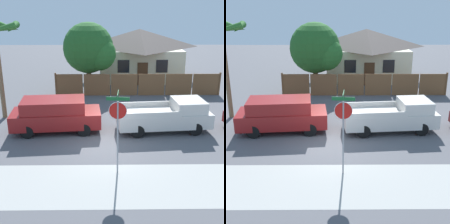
{
  "view_description": "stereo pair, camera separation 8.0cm",
  "coord_description": "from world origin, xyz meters",
  "views": [
    {
      "loc": [
        0.21,
        -14.35,
        6.85
      ],
      "look_at": [
        0.42,
        0.58,
        1.6
      ],
      "focal_mm": 50.0,
      "sensor_mm": 36.0,
      "label": 1
    },
    {
      "loc": [
        0.29,
        -14.35,
        6.85
      ],
      "look_at": [
        0.42,
        0.58,
        1.6
      ],
      "focal_mm": 50.0,
      "sensor_mm": 36.0,
      "label": 2
    }
  ],
  "objects": [
    {
      "name": "sidewalk_strip",
      "position": [
        0.0,
        -3.6,
        0.0
      ],
      "size": [
        36.0,
        3.2,
        0.01
      ],
      "color": "#A3A39E",
      "rests_on": "ground"
    },
    {
      "name": "orange_pickup",
      "position": [
        3.53,
        2.0,
        0.86
      ],
      "size": [
        5.28,
        2.43,
        1.77
      ],
      "rotation": [
        0.0,
        0.0,
        0.09
      ],
      "color": "silver",
      "rests_on": "ground"
    },
    {
      "name": "house",
      "position": [
        3.22,
        15.7,
        2.35
      ],
      "size": [
        7.95,
        7.56,
        4.53
      ],
      "color": "beige",
      "rests_on": "ground"
    },
    {
      "name": "oak_tree",
      "position": [
        -1.14,
        10.51,
        3.38
      ],
      "size": [
        4.19,
        3.99,
        5.47
      ],
      "color": "brown",
      "rests_on": "ground"
    },
    {
      "name": "ground_plane",
      "position": [
        0.0,
        0.0,
        0.0
      ],
      "size": [
        80.0,
        80.0,
        0.0
      ],
      "primitive_type": "plane",
      "color": "#56565B"
    },
    {
      "name": "red_suv",
      "position": [
        -2.7,
        1.98,
        1.0
      ],
      "size": [
        5.04,
        2.44,
        1.87
      ],
      "rotation": [
        0.0,
        0.0,
        0.09
      ],
      "color": "maroon",
      "rests_on": "ground"
    },
    {
      "name": "stop_sign",
      "position": [
        0.6,
        -2.69,
        2.43
      ],
      "size": [
        0.92,
        0.83,
        3.55
      ],
      "rotation": [
        0.0,
        0.0,
        -0.09
      ],
      "color": "gray",
      "rests_on": "ground"
    },
    {
      "name": "wooden_fence",
      "position": [
        2.54,
        9.08,
        0.85
      ],
      "size": [
        12.79,
        0.12,
        1.79
      ],
      "color": "brown",
      "rests_on": "ground"
    }
  ]
}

